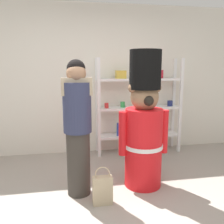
# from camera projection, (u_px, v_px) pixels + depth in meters

# --- Properties ---
(ground_plane) EXTENTS (6.40, 6.40, 0.00)m
(ground_plane) POSITION_uv_depth(u_px,v_px,m) (110.00, 221.00, 2.49)
(ground_plane) COLOR #9E9389
(back_wall) EXTENTS (6.40, 0.12, 2.60)m
(back_wall) POSITION_uv_depth(u_px,v_px,m) (89.00, 80.00, 4.38)
(back_wall) COLOR silver
(back_wall) RESTS_ON ground_plane
(merchandise_shelf) EXTENTS (1.52, 0.35, 1.69)m
(merchandise_shelf) POSITION_uv_depth(u_px,v_px,m) (139.00, 105.00, 4.40)
(merchandise_shelf) COLOR white
(merchandise_shelf) RESTS_ON ground_plane
(teddy_bear_guard) EXTENTS (0.65, 0.49, 1.74)m
(teddy_bear_guard) POSITION_uv_depth(u_px,v_px,m) (144.00, 126.00, 3.12)
(teddy_bear_guard) COLOR red
(teddy_bear_guard) RESTS_ON ground_plane
(person_shopper) EXTENTS (0.35, 0.33, 1.62)m
(person_shopper) POSITION_uv_depth(u_px,v_px,m) (78.00, 126.00, 2.89)
(person_shopper) COLOR #38332D
(person_shopper) RESTS_ON ground_plane
(shopping_bag) EXTENTS (0.22, 0.11, 0.45)m
(shopping_bag) POSITION_uv_depth(u_px,v_px,m) (103.00, 190.00, 2.78)
(shopping_bag) COLOR #C1AD89
(shopping_bag) RESTS_ON ground_plane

